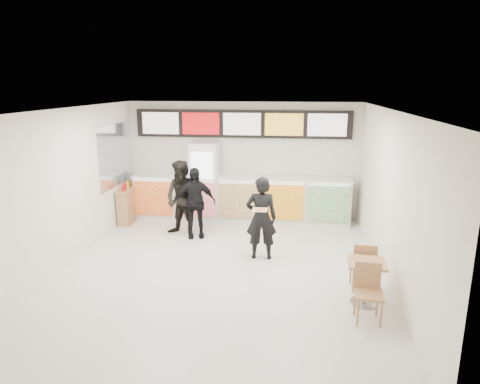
% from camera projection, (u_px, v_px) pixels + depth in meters
% --- Properties ---
extents(floor, '(7.00, 7.00, 0.00)m').
position_uv_depth(floor, '(221.00, 269.00, 8.17)').
color(floor, beige).
rests_on(floor, ground).
extents(ceiling, '(7.00, 7.00, 0.00)m').
position_uv_depth(ceiling, '(219.00, 110.00, 7.43)').
color(ceiling, white).
rests_on(ceiling, wall_back).
extents(wall_back, '(6.00, 0.00, 6.00)m').
position_uv_depth(wall_back, '(243.00, 160.00, 11.17)').
color(wall_back, silver).
rests_on(wall_back, floor).
extents(wall_left, '(0.00, 7.00, 7.00)m').
position_uv_depth(wall_left, '(65.00, 188.00, 8.15)').
color(wall_left, silver).
rests_on(wall_left, floor).
extents(wall_right, '(0.00, 7.00, 7.00)m').
position_uv_depth(wall_right, '(390.00, 198.00, 7.44)').
color(wall_right, silver).
rests_on(wall_right, floor).
extents(service_counter, '(5.56, 0.77, 1.14)m').
position_uv_depth(service_counter, '(241.00, 198.00, 11.00)').
color(service_counter, silver).
rests_on(service_counter, floor).
extents(menu_board, '(5.50, 0.14, 0.70)m').
position_uv_depth(menu_board, '(242.00, 124.00, 10.85)').
color(menu_board, black).
rests_on(menu_board, wall_back).
extents(drinks_fridge, '(0.70, 0.67, 2.00)m').
position_uv_depth(drinks_fridge, '(205.00, 181.00, 11.02)').
color(drinks_fridge, white).
rests_on(drinks_fridge, floor).
extents(mirror_panel, '(0.01, 2.00, 1.50)m').
position_uv_depth(mirror_panel, '(116.00, 155.00, 10.45)').
color(mirror_panel, '#B2B7BF').
rests_on(mirror_panel, wall_left).
extents(customer_main, '(0.65, 0.45, 1.69)m').
position_uv_depth(customer_main, '(261.00, 218.00, 8.50)').
color(customer_main, black).
rests_on(customer_main, floor).
extents(customer_left, '(1.03, 0.92, 1.76)m').
position_uv_depth(customer_left, '(183.00, 199.00, 9.78)').
color(customer_left, black).
rests_on(customer_left, floor).
extents(customer_mid, '(1.03, 0.63, 1.63)m').
position_uv_depth(customer_mid, '(194.00, 203.00, 9.70)').
color(customer_mid, black).
rests_on(customer_mid, floor).
extents(pizza_slice, '(0.36, 0.36, 0.02)m').
position_uv_depth(pizza_slice, '(260.00, 209.00, 7.99)').
color(pizza_slice, beige).
rests_on(pizza_slice, customer_main).
extents(cafe_table, '(0.62, 1.50, 0.86)m').
position_uv_depth(cafe_table, '(366.00, 275.00, 6.77)').
color(cafe_table, tan).
rests_on(cafe_table, floor).
extents(condiment_ledge, '(0.32, 0.78, 1.04)m').
position_uv_depth(condiment_ledge, '(127.00, 206.00, 10.81)').
color(condiment_ledge, tan).
rests_on(condiment_ledge, floor).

